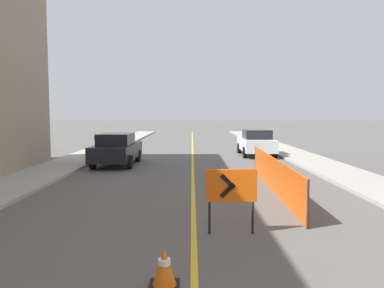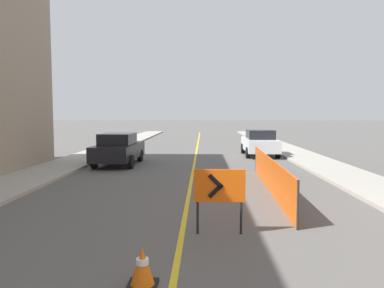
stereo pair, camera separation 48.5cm
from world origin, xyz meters
name	(u,v)px [view 1 (the left image)]	position (x,y,z in m)	size (l,w,h in m)	color
lane_stripe	(194,156)	(0.00, 29.49, 0.00)	(0.12, 58.98, 0.01)	gold
sidewalk_left	(89,155)	(-6.28, 29.49, 0.06)	(2.32, 58.98, 0.12)	#9E998E
sidewalk_right	(299,156)	(6.28, 29.49, 0.06)	(2.32, 58.98, 0.12)	#9E998E
traffic_cone_farthest	(166,267)	(-0.45, 12.65, 0.29)	(0.45, 0.45, 0.59)	black
arrow_barricade_primary	(233,188)	(0.80, 15.11, 0.98)	(1.09, 0.10, 1.39)	#EF560C
safety_mesh_fence	(275,174)	(2.65, 19.59, 0.56)	(0.30, 8.40, 1.11)	#EF560C
parked_car_curb_near	(118,149)	(-3.78, 25.75, 0.80)	(1.95, 4.36, 1.59)	black
parked_car_curb_mid	(258,142)	(3.88, 30.03, 0.80)	(1.93, 4.30, 1.59)	silver
parking_meter_far_curb	(97,141)	(-5.47, 28.27, 1.00)	(0.12, 0.11, 1.25)	#4C4C51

